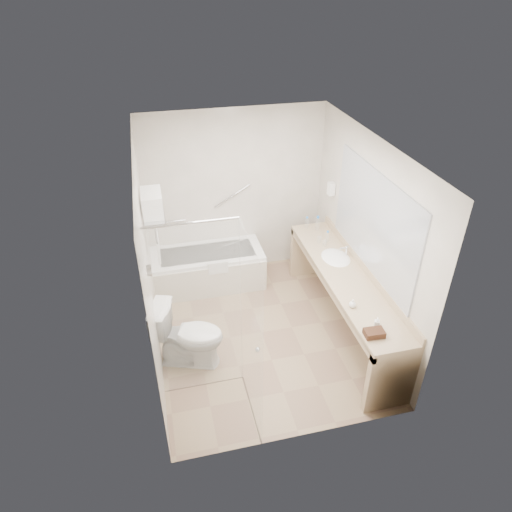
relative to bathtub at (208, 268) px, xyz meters
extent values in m
plane|color=#9E8361|center=(0.50, -1.24, -0.28)|extent=(3.20, 3.20, 0.00)
cube|color=silver|center=(0.50, -1.24, 2.22)|extent=(2.60, 3.20, 0.10)
cube|color=beige|center=(0.50, 0.36, 0.97)|extent=(2.60, 0.10, 2.50)
cube|color=beige|center=(0.50, -2.84, 0.97)|extent=(2.60, 0.10, 2.50)
cube|color=beige|center=(-0.80, -1.24, 0.97)|extent=(0.10, 3.20, 2.50)
cube|color=beige|center=(1.80, -1.24, 0.97)|extent=(0.10, 3.20, 2.50)
cube|color=white|center=(0.00, 0.01, 0.00)|extent=(1.60, 0.70, 0.55)
cube|color=beige|center=(0.00, -0.35, -0.03)|extent=(1.60, 0.02, 0.50)
cube|color=white|center=(0.10, -0.34, 0.22)|extent=(0.28, 0.06, 0.18)
cylinder|color=silver|center=(-0.45, 0.32, 0.67)|extent=(0.40, 0.03, 0.03)
cylinder|color=silver|center=(0.45, 0.32, 0.97)|extent=(0.53, 0.03, 0.33)
cube|color=silver|center=(-0.35, -1.94, 0.77)|extent=(0.90, 0.01, 2.10)
cube|color=silver|center=(0.10, -2.39, 0.77)|extent=(0.02, 0.90, 2.10)
cylinder|color=silver|center=(-0.35, -1.94, 1.82)|extent=(0.90, 0.02, 0.02)
sphere|color=silver|center=(0.13, -2.54, 0.72)|extent=(0.05, 0.05, 0.05)
cylinder|color=silver|center=(-0.75, -2.39, 1.67)|extent=(0.04, 0.10, 0.10)
cube|color=silver|center=(-0.67, -0.89, 1.42)|extent=(0.24, 0.55, 0.02)
cylinder|color=silver|center=(-0.67, -0.89, 1.20)|extent=(0.02, 0.55, 0.02)
cube|color=white|center=(-0.67, -0.89, 1.04)|extent=(0.03, 0.42, 0.32)
cube|color=white|center=(-0.67, -0.89, 1.48)|extent=(0.22, 0.40, 0.08)
cube|color=white|center=(-0.67, -0.89, 1.57)|extent=(0.22, 0.40, 0.08)
cube|color=white|center=(-0.67, -0.89, 1.65)|extent=(0.22, 0.40, 0.08)
cube|color=tan|center=(1.52, -1.39, 0.55)|extent=(0.55, 2.70, 0.05)
cube|color=tan|center=(1.78, -1.39, 0.62)|extent=(0.03, 2.70, 0.10)
cube|color=tan|center=(1.27, -1.39, 0.49)|extent=(0.04, 2.70, 0.08)
cube|color=tan|center=(1.52, -2.70, 0.12)|extent=(0.55, 0.08, 0.80)
cube|color=tan|center=(1.52, -0.08, 0.12)|extent=(0.55, 0.08, 0.80)
ellipsoid|color=white|center=(1.55, -0.99, 0.54)|extent=(0.40, 0.52, 0.14)
cylinder|color=silver|center=(1.70, -0.99, 0.65)|extent=(0.03, 0.03, 0.14)
cube|color=#A9ADB5|center=(1.79, -1.39, 1.27)|extent=(0.02, 2.00, 1.20)
cube|color=white|center=(1.75, -0.19, 1.17)|extent=(0.08, 0.10, 0.18)
imported|color=white|center=(-0.45, -1.52, 0.13)|extent=(0.93, 0.70, 0.81)
cube|color=#422617|center=(1.37, -2.47, 0.61)|extent=(0.21, 0.15, 0.07)
imported|color=white|center=(1.46, -2.35, 0.60)|extent=(0.09, 0.13, 0.05)
imported|color=white|center=(1.35, -1.99, 0.61)|extent=(0.10, 0.11, 0.08)
cylinder|color=silver|center=(1.45, -0.14, 0.65)|extent=(0.05, 0.05, 0.15)
cylinder|color=#277DDE|center=(1.45, -0.14, 0.74)|extent=(0.03, 0.03, 0.02)
cylinder|color=silver|center=(1.59, -0.59, 0.65)|extent=(0.05, 0.05, 0.15)
cylinder|color=#277DDE|center=(1.59, -0.59, 0.73)|extent=(0.03, 0.03, 0.02)
cylinder|color=silver|center=(1.57, -0.24, 0.67)|extent=(0.07, 0.07, 0.19)
cylinder|color=#277DDE|center=(1.57, -0.24, 0.78)|extent=(0.04, 0.04, 0.03)
cylinder|color=silver|center=(1.52, -0.67, 0.61)|extent=(0.08, 0.08, 0.08)
cylinder|color=silver|center=(1.48, -0.57, 0.62)|extent=(0.07, 0.07, 0.08)
camera|label=1|loc=(-0.62, -5.59, 3.78)|focal=32.00mm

